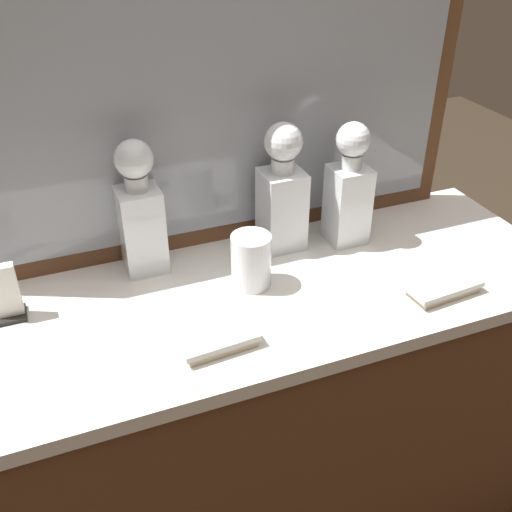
% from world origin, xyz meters
% --- Properties ---
extents(dresser, '(1.29, 0.47, 0.84)m').
position_xyz_m(dresser, '(0.00, 0.00, 0.42)').
color(dresser, brown).
rests_on(dresser, ground_plane).
extents(dresser_mirror, '(1.10, 0.03, 0.61)m').
position_xyz_m(dresser_mirror, '(0.00, 0.22, 1.14)').
color(dresser_mirror, brown).
rests_on(dresser_mirror, dresser).
extents(crystal_decanter_left, '(0.08, 0.08, 0.27)m').
position_xyz_m(crystal_decanter_left, '(0.25, 0.11, 0.95)').
color(crystal_decanter_left, white).
rests_on(crystal_decanter_left, dresser).
extents(crystal_decanter_right, '(0.08, 0.08, 0.28)m').
position_xyz_m(crystal_decanter_right, '(-0.18, 0.16, 0.95)').
color(crystal_decanter_right, white).
rests_on(crystal_decanter_right, dresser).
extents(crystal_decanter_far_left, '(0.09, 0.09, 0.28)m').
position_xyz_m(crystal_decanter_far_left, '(0.11, 0.14, 0.95)').
color(crystal_decanter_far_left, white).
rests_on(crystal_decanter_far_left, dresser).
extents(crystal_tumbler_right, '(0.08, 0.08, 0.11)m').
position_xyz_m(crystal_tumbler_right, '(-0.00, 0.03, 0.89)').
color(crystal_tumbler_right, white).
rests_on(crystal_tumbler_right, dresser).
extents(silver_brush_left, '(0.15, 0.07, 0.02)m').
position_xyz_m(silver_brush_left, '(0.33, -0.14, 0.85)').
color(silver_brush_left, '#B7A88C').
rests_on(silver_brush_left, dresser).
extents(silver_brush_front, '(0.14, 0.06, 0.02)m').
position_xyz_m(silver_brush_front, '(-0.12, -0.13, 0.85)').
color(silver_brush_front, '#B7A88C').
rests_on(silver_brush_front, dresser).
extents(napkin_holder, '(0.05, 0.05, 0.11)m').
position_xyz_m(napkin_holder, '(-0.44, 0.09, 0.88)').
color(napkin_holder, black).
rests_on(napkin_holder, dresser).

